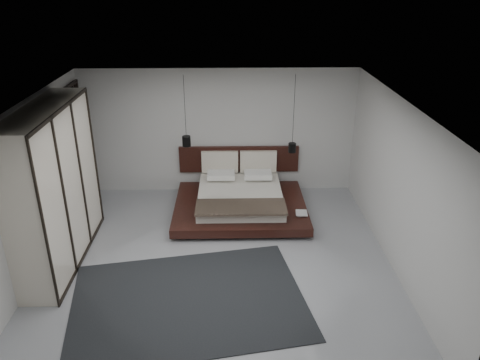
{
  "coord_description": "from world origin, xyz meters",
  "views": [
    {
      "loc": [
        0.23,
        -6.9,
        4.63
      ],
      "look_at": [
        0.42,
        1.2,
        1.03
      ],
      "focal_mm": 35.0,
      "sensor_mm": 36.0,
      "label": 1
    }
  ],
  "objects_px": {
    "bed": "(240,199)",
    "pendant_right": "(292,147)",
    "wardrobe": "(54,187)",
    "rug": "(189,300)",
    "pendant_left": "(186,141)",
    "lattice_screen": "(79,145)"
  },
  "relations": [
    {
      "from": "pendant_right",
      "to": "bed",
      "type": "bearing_deg",
      "value": -159.38
    },
    {
      "from": "pendant_right",
      "to": "wardrobe",
      "type": "relative_size",
      "value": 0.59
    },
    {
      "from": "pendant_left",
      "to": "pendant_right",
      "type": "distance_m",
      "value": 2.22
    },
    {
      "from": "lattice_screen",
      "to": "rug",
      "type": "height_order",
      "value": "lattice_screen"
    },
    {
      "from": "wardrobe",
      "to": "rug",
      "type": "relative_size",
      "value": 0.79
    },
    {
      "from": "bed",
      "to": "pendant_right",
      "type": "distance_m",
      "value": 1.54
    },
    {
      "from": "pendant_right",
      "to": "rug",
      "type": "xyz_separation_m",
      "value": [
        -1.97,
        -3.39,
        -1.26
      ]
    },
    {
      "from": "lattice_screen",
      "to": "pendant_right",
      "type": "xyz_separation_m",
      "value": [
        4.49,
        -0.12,
        -0.03
      ]
    },
    {
      "from": "bed",
      "to": "pendant_right",
      "type": "xyz_separation_m",
      "value": [
        1.11,
        0.42,
        0.99
      ]
    },
    {
      "from": "lattice_screen",
      "to": "wardrobe",
      "type": "bearing_deg",
      "value": -83.59
    },
    {
      "from": "pendant_right",
      "to": "wardrobe",
      "type": "height_order",
      "value": "pendant_right"
    },
    {
      "from": "pendant_right",
      "to": "rug",
      "type": "distance_m",
      "value": 4.12
    },
    {
      "from": "lattice_screen",
      "to": "pendant_right",
      "type": "relative_size",
      "value": 1.58
    },
    {
      "from": "lattice_screen",
      "to": "bed",
      "type": "xyz_separation_m",
      "value": [
        3.39,
        -0.54,
        -1.02
      ]
    },
    {
      "from": "bed",
      "to": "pendant_right",
      "type": "height_order",
      "value": "pendant_right"
    },
    {
      "from": "rug",
      "to": "lattice_screen",
      "type": "bearing_deg",
      "value": 125.71
    },
    {
      "from": "pendant_left",
      "to": "pendant_right",
      "type": "height_order",
      "value": "same"
    },
    {
      "from": "bed",
      "to": "pendant_left",
      "type": "height_order",
      "value": "pendant_left"
    },
    {
      "from": "pendant_right",
      "to": "wardrobe",
      "type": "distance_m",
      "value": 4.74
    },
    {
      "from": "lattice_screen",
      "to": "wardrobe",
      "type": "xyz_separation_m",
      "value": [
        0.25,
        -2.24,
        0.06
      ]
    },
    {
      "from": "bed",
      "to": "pendant_left",
      "type": "bearing_deg",
      "value": 159.38
    },
    {
      "from": "pendant_left",
      "to": "rug",
      "type": "relative_size",
      "value": 0.42
    }
  ]
}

